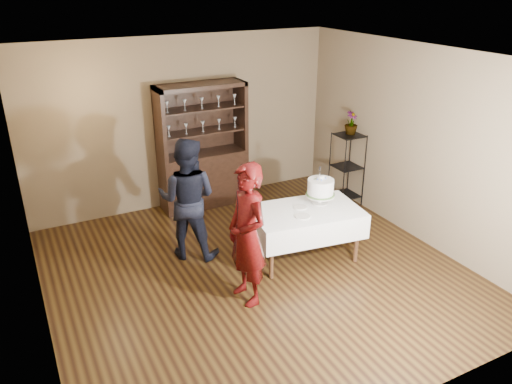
% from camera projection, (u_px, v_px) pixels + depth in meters
% --- Properties ---
extents(floor, '(5.00, 5.00, 0.00)m').
position_uv_depth(floor, '(256.00, 272.00, 6.41)').
color(floor, black).
rests_on(floor, ground).
extents(ceiling, '(5.00, 5.00, 0.00)m').
position_uv_depth(ceiling, '(256.00, 57.00, 5.33)').
color(ceiling, white).
rests_on(ceiling, back_wall).
extents(back_wall, '(5.00, 0.02, 2.70)m').
position_uv_depth(back_wall, '(184.00, 123.00, 7.91)').
color(back_wall, '#74634A').
rests_on(back_wall, floor).
extents(wall_left, '(0.02, 5.00, 2.70)m').
position_uv_depth(wall_left, '(27.00, 218.00, 4.82)').
color(wall_left, '#74634A').
rests_on(wall_left, floor).
extents(wall_right, '(0.02, 5.00, 2.70)m').
position_uv_depth(wall_right, '(416.00, 144.00, 6.92)').
color(wall_right, '#74634A').
rests_on(wall_right, floor).
extents(china_hutch, '(1.40, 0.48, 2.00)m').
position_uv_depth(china_hutch, '(203.00, 166.00, 8.06)').
color(china_hutch, black).
rests_on(china_hutch, floor).
extents(plant_etagere, '(0.42, 0.42, 1.20)m').
position_uv_depth(plant_etagere, '(347.00, 167.00, 8.09)').
color(plant_etagere, black).
rests_on(plant_etagere, floor).
extents(cake_table, '(1.52, 1.06, 0.71)m').
position_uv_depth(cake_table, '(305.00, 221.00, 6.54)').
color(cake_table, white).
rests_on(cake_table, floor).
extents(woman, '(0.46, 0.65, 1.69)m').
position_uv_depth(woman, '(247.00, 235.00, 5.56)').
color(woman, '#380509').
rests_on(woman, floor).
extents(man, '(1.01, 0.97, 1.65)m').
position_uv_depth(man, '(187.00, 199.00, 6.50)').
color(man, black).
rests_on(man, floor).
extents(cake, '(0.45, 0.45, 0.53)m').
position_uv_depth(cake, '(321.00, 188.00, 6.58)').
color(cake, beige).
rests_on(cake, cake_table).
extents(plate_near, '(0.26, 0.26, 0.01)m').
position_uv_depth(plate_near, '(303.00, 216.00, 6.28)').
color(plate_near, beige).
rests_on(plate_near, cake_table).
extents(plate_far, '(0.23, 0.23, 0.01)m').
position_uv_depth(plate_far, '(300.00, 207.00, 6.53)').
color(plate_far, beige).
rests_on(plate_far, cake_table).
extents(potted_plant, '(0.27, 0.27, 0.36)m').
position_uv_depth(potted_plant, '(351.00, 123.00, 7.83)').
color(potted_plant, '#4B7437').
rests_on(potted_plant, plant_etagere).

